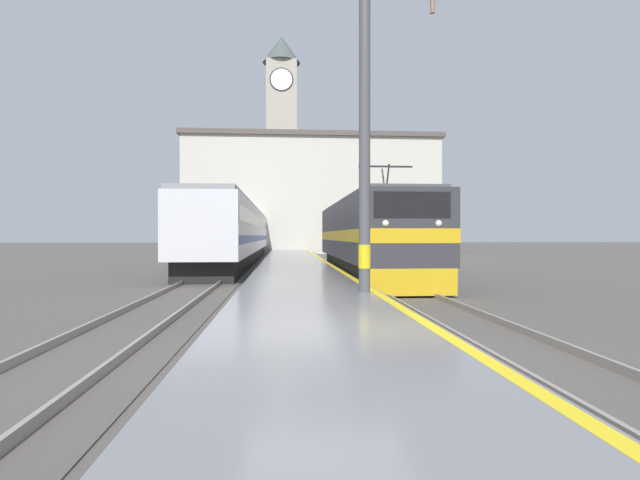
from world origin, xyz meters
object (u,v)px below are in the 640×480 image
object	(u,v)px
locomotive_train	(368,237)
catenary_mast	(366,131)
passenger_train	(238,233)
clock_tower	(282,137)

from	to	relation	value
locomotive_train	catenary_mast	xyz separation A→B (m)	(-1.70, -9.64, 2.72)
locomotive_train	passenger_train	size ratio (longest dim) A/B	0.49
catenary_mast	clock_tower	bearing A→B (deg)	92.38
passenger_train	clock_tower	distance (m)	36.38
locomotive_train	clock_tower	bearing A→B (deg)	94.98
locomotive_train	clock_tower	distance (m)	48.15
clock_tower	catenary_mast	bearing A→B (deg)	-87.62
clock_tower	passenger_train	bearing A→B (deg)	-94.91
passenger_train	clock_tower	bearing A→B (deg)	85.09
locomotive_train	clock_tower	xyz separation A→B (m)	(-4.01, 46.02, 13.57)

